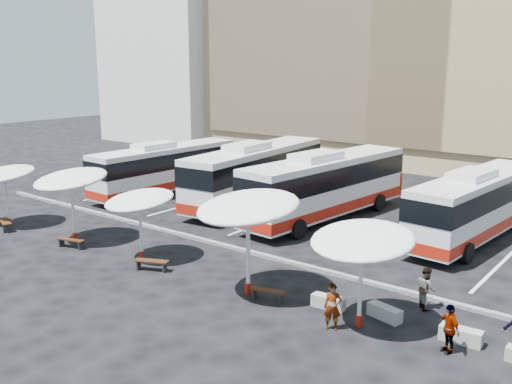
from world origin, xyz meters
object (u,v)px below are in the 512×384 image
Objects in this scene: sunshade_0 at (4,174)px; passenger_0 at (333,307)px; bus_3 at (477,203)px; wood_bench_3 at (268,292)px; passenger_2 at (449,328)px; sunshade_2 at (139,200)px; bus_0 at (166,167)px; sunshade_3 at (248,207)px; conc_bench_0 at (328,302)px; passenger_1 at (427,288)px; conc_bench_2 at (461,335)px; sunshade_1 at (71,179)px; wood_bench_1 at (71,241)px; sunshade_4 at (362,240)px; wood_bench_0 at (5,223)px; conc_bench_1 at (385,313)px; bus_2 at (327,184)px; wood_bench_2 at (151,263)px; bus_1 at (256,172)px.

sunshade_0 is 2.23× the size of passenger_0.
bus_3 is 8.22× the size of wood_bench_3.
sunshade_2 is at bearing -145.55° from passenger_2.
sunshade_3 reaches higher than bus_0.
passenger_1 is (2.73, 2.09, 0.53)m from conc_bench_0.
conc_bench_2 is (22.35, -8.75, -1.53)m from bus_0.
wood_bench_3 is (11.68, 0.05, -2.74)m from sunshade_1.
wood_bench_1 is (0.77, -0.75, -2.73)m from sunshade_1.
sunshade_3 is (10.74, 0.07, 0.31)m from sunshade_1.
conc_bench_0 is at bearing 158.33° from sunshade_4.
conc_bench_1 is at bearing 6.56° from wood_bench_0.
sunshade_4 is (19.32, -9.67, 1.19)m from bus_0.
bus_2 is at bearing 7.86° from bus_0.
sunshade_0 reaches higher than wood_bench_1.
sunshade_0 is at bearing -179.88° from wood_bench_2.
passenger_1 is at bearing 10.03° from sunshade_1.
sunshade_2 is 9.53m from conc_bench_0.
wood_bench_1 is 10.94m from wood_bench_3.
bus_1 is 3.52× the size of sunshade_0.
passenger_2 is at bearing 0.27° from sunshade_2.
sunshade_1 reaches higher than wood_bench_2.
bus_2 is 3.34× the size of sunshade_4.
sunshade_1 is 2.48× the size of passenger_0.
bus_3 is 19.56m from wood_bench_1.
passenger_2 is at bearing 173.02° from passenger_1.
bus_1 is 10.23× the size of conc_bench_0.
bus_2 is 12.13m from passenger_1.
conc_bench_1 is (4.99, 1.16, -3.13)m from sunshade_3.
sunshade_2 is 11.46m from conc_bench_1.
bus_2 is 12.07m from conc_bench_0.
wood_bench_1 is 13.09m from conc_bench_0.
sunshade_4 is 2.29× the size of wood_bench_0.
bus_0 is 0.97× the size of bus_3.
bus_1 is at bearing -178.62° from bus_2.
sunshade_3 reaches higher than wood_bench_2.
wood_bench_3 is (-3.59, -12.25, -1.50)m from bus_3.
passenger_2 reaches higher than conc_bench_1.
bus_2 is at bearing 82.37° from wood_bench_2.
passenger_2 is (1.71, -2.60, 0.00)m from passenger_1.
wood_bench_3 is 1.07× the size of conc_bench_2.
passenger_2 is at bearing -6.44° from conc_bench_0.
passenger_1 is (20.97, 4.01, 0.40)m from wood_bench_0.
wood_bench_1 is at bearing -176.99° from wood_bench_2.
conc_bench_1 is (4.05, 1.18, -0.08)m from wood_bench_3.
sunshade_0 is at bearing 140.70° from wood_bench_0.
bus_1 reaches higher than wood_bench_3.
sunshade_1 reaches higher than passenger_1.
sunshade_1 is at bearing 145.09° from passenger_0.
bus_2 is 9.94× the size of conc_bench_1.
bus_1 is 16.87m from conc_bench_1.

